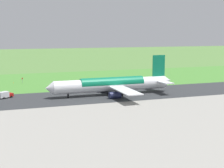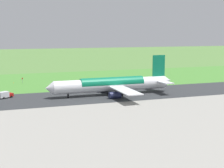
{
  "view_description": "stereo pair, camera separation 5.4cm",
  "coord_description": "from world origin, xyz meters",
  "views": [
    {
      "loc": [
        34.27,
        125.41,
        25.35
      ],
      "look_at": [
        -9.29,
        0.0,
        4.5
      ],
      "focal_mm": 52.93,
      "sensor_mm": 36.0,
      "label": 1
    },
    {
      "loc": [
        34.22,
        125.43,
        25.35
      ],
      "look_at": [
        -9.29,
        0.0,
        4.5
      ],
      "focal_mm": 52.93,
      "sensor_mm": 36.0,
      "label": 2
    }
  ],
  "objects": [
    {
      "name": "service_truck_fuel",
      "position": [
        32.28,
        -6.81,
        1.4
      ],
      "size": [
        6.1,
        5.01,
        2.65
      ],
      "color": "#B21914",
      "rests_on": "ground"
    },
    {
      "name": "grass_verge_foreground",
      "position": [
        0.0,
        -43.45,
        0.02
      ],
      "size": [
        600.0,
        80.0,
        0.04
      ],
      "primitive_type": "cube",
      "color": "#478534",
      "rests_on": "ground"
    },
    {
      "name": "traffic_cone_orange",
      "position": [
        27.23,
        -46.17,
        0.28
      ],
      "size": [
        0.4,
        0.4,
        0.55
      ],
      "primitive_type": "cone",
      "color": "orange",
      "rests_on": "ground"
    },
    {
      "name": "runway_asphalt",
      "position": [
        0.0,
        0.0,
        0.03
      ],
      "size": [
        600.0,
        28.87,
        0.06
      ],
      "primitive_type": "cube",
      "color": "#2D3033",
      "rests_on": "ground"
    },
    {
      "name": "ground_plane",
      "position": [
        0.0,
        0.0,
        0.0
      ],
      "size": [
        800.0,
        800.0,
        0.0
      ],
      "primitive_type": "plane",
      "color": "#547F3D"
    },
    {
      "name": "airliner_main",
      "position": [
        -9.67,
        -0.0,
        4.35
      ],
      "size": [
        53.99,
        44.05,
        15.88
      ],
      "color": "white",
      "rests_on": "ground"
    },
    {
      "name": "apron_concrete",
      "position": [
        0.0,
        55.8,
        0.03
      ],
      "size": [
        440.0,
        110.0,
        0.05
      ],
      "primitive_type": "cube",
      "color": "gray",
      "rests_on": "ground"
    },
    {
      "name": "no_stopping_sign",
      "position": [
        23.1,
        -44.16,
        1.62
      ],
      "size": [
        0.6,
        0.1,
        2.75
      ],
      "color": "slate",
      "rests_on": "ground"
    }
  ]
}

